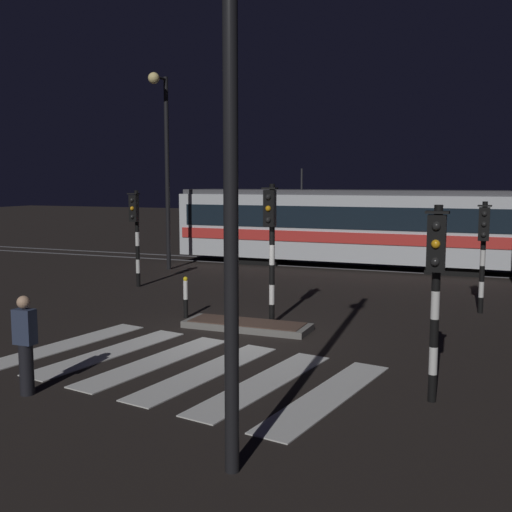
{
  "coord_description": "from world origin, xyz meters",
  "views": [
    {
      "loc": [
        5.7,
        -12.87,
        3.61
      ],
      "look_at": [
        -1.04,
        3.92,
        1.4
      ],
      "focal_mm": 43.02,
      "sensor_mm": 36.0,
      "label": 1
    }
  ],
  "objects_px": {
    "street_lamp_trackside_left": "(164,149)",
    "traffic_light_median_centre": "(271,233)",
    "traffic_light_corner_near_right": "(436,274)",
    "street_lamp_near_kerb": "(222,64)",
    "traffic_light_corner_far_right": "(483,240)",
    "bollard_island_edge": "(186,297)",
    "pedestrian_waiting_at_kerb": "(25,344)",
    "tram": "(353,226)",
    "traffic_light_corner_far_left": "(136,224)"
  },
  "relations": [
    {
      "from": "traffic_light_median_centre",
      "to": "traffic_light_corner_near_right",
      "type": "distance_m",
      "value": 6.07
    },
    {
      "from": "traffic_light_corner_far_left",
      "to": "street_lamp_trackside_left",
      "type": "xyz_separation_m",
      "value": [
        -1.13,
        3.9,
        2.69
      ]
    },
    {
      "from": "traffic_light_corner_near_right",
      "to": "street_lamp_trackside_left",
      "type": "height_order",
      "value": "street_lamp_trackside_left"
    },
    {
      "from": "traffic_light_corner_near_right",
      "to": "tram",
      "type": "height_order",
      "value": "tram"
    },
    {
      "from": "traffic_light_corner_near_right",
      "to": "pedestrian_waiting_at_kerb",
      "type": "distance_m",
      "value": 6.9
    },
    {
      "from": "street_lamp_near_kerb",
      "to": "tram",
      "type": "bearing_deg",
      "value": 98.37
    },
    {
      "from": "traffic_light_corner_far_right",
      "to": "tram",
      "type": "distance_m",
      "value": 9.41
    },
    {
      "from": "street_lamp_near_kerb",
      "to": "pedestrian_waiting_at_kerb",
      "type": "height_order",
      "value": "street_lamp_near_kerb"
    },
    {
      "from": "traffic_light_corner_far_right",
      "to": "traffic_light_corner_near_right",
      "type": "relative_size",
      "value": 0.95
    },
    {
      "from": "traffic_light_corner_far_right",
      "to": "tram",
      "type": "xyz_separation_m",
      "value": [
        -5.35,
        7.73,
        -0.28
      ]
    },
    {
      "from": "street_lamp_trackside_left",
      "to": "street_lamp_near_kerb",
      "type": "height_order",
      "value": "street_lamp_near_kerb"
    },
    {
      "from": "traffic_light_corner_far_left",
      "to": "traffic_light_median_centre",
      "type": "bearing_deg",
      "value": -29.42
    },
    {
      "from": "traffic_light_corner_far_left",
      "to": "pedestrian_waiting_at_kerb",
      "type": "bearing_deg",
      "value": -67.1
    },
    {
      "from": "tram",
      "to": "bollard_island_edge",
      "type": "xyz_separation_m",
      "value": [
        -1.91,
        -11.2,
        -1.19
      ]
    },
    {
      "from": "traffic_light_median_centre",
      "to": "traffic_light_corner_near_right",
      "type": "bearing_deg",
      "value": -43.81
    },
    {
      "from": "street_lamp_trackside_left",
      "to": "tram",
      "type": "bearing_deg",
      "value": 28.17
    },
    {
      "from": "tram",
      "to": "street_lamp_trackside_left",
      "type": "bearing_deg",
      "value": -151.83
    },
    {
      "from": "street_lamp_trackside_left",
      "to": "traffic_light_median_centre",
      "type": "bearing_deg",
      "value": -45.26
    },
    {
      "from": "traffic_light_corner_near_right",
      "to": "bollard_island_edge",
      "type": "bearing_deg",
      "value": 148.75
    },
    {
      "from": "traffic_light_median_centre",
      "to": "street_lamp_near_kerb",
      "type": "height_order",
      "value": "street_lamp_near_kerb"
    },
    {
      "from": "traffic_light_corner_far_right",
      "to": "tram",
      "type": "height_order",
      "value": "tram"
    },
    {
      "from": "street_lamp_trackside_left",
      "to": "bollard_island_edge",
      "type": "distance_m",
      "value": 9.99
    },
    {
      "from": "traffic_light_corner_near_right",
      "to": "street_lamp_trackside_left",
      "type": "xyz_separation_m",
      "value": [
        -11.72,
        11.61,
        2.74
      ]
    },
    {
      "from": "traffic_light_corner_far_right",
      "to": "bollard_island_edge",
      "type": "distance_m",
      "value": 8.17
    },
    {
      "from": "traffic_light_corner_near_right",
      "to": "street_lamp_near_kerb",
      "type": "height_order",
      "value": "street_lamp_near_kerb"
    },
    {
      "from": "street_lamp_trackside_left",
      "to": "bollard_island_edge",
      "type": "bearing_deg",
      "value": -56.5
    },
    {
      "from": "traffic_light_corner_far_right",
      "to": "pedestrian_waiting_at_kerb",
      "type": "xyz_separation_m",
      "value": [
        -6.94,
        -9.69,
        -1.15
      ]
    },
    {
      "from": "traffic_light_corner_near_right",
      "to": "street_lamp_near_kerb",
      "type": "bearing_deg",
      "value": -119.66
    },
    {
      "from": "street_lamp_trackside_left",
      "to": "pedestrian_waiting_at_kerb",
      "type": "xyz_separation_m",
      "value": [
        5.28,
        -13.74,
        -4.0
      ]
    },
    {
      "from": "traffic_light_corner_near_right",
      "to": "street_lamp_near_kerb",
      "type": "xyz_separation_m",
      "value": [
        -2.06,
        -3.61,
        2.78
      ]
    },
    {
      "from": "pedestrian_waiting_at_kerb",
      "to": "street_lamp_trackside_left",
      "type": "bearing_deg",
      "value": 111.03
    },
    {
      "from": "traffic_light_median_centre",
      "to": "pedestrian_waiting_at_kerb",
      "type": "relative_size",
      "value": 2.07
    },
    {
      "from": "street_lamp_trackside_left",
      "to": "bollard_island_edge",
      "type": "xyz_separation_m",
      "value": [
        4.97,
        -7.51,
        -4.31
      ]
    },
    {
      "from": "pedestrian_waiting_at_kerb",
      "to": "bollard_island_edge",
      "type": "bearing_deg",
      "value": 92.86
    },
    {
      "from": "traffic_light_corner_far_left",
      "to": "bollard_island_edge",
      "type": "relative_size",
      "value": 2.98
    },
    {
      "from": "traffic_light_corner_far_left",
      "to": "traffic_light_corner_near_right",
      "type": "bearing_deg",
      "value": -36.03
    },
    {
      "from": "traffic_light_median_centre",
      "to": "street_lamp_trackside_left",
      "type": "bearing_deg",
      "value": 134.74
    },
    {
      "from": "traffic_light_corner_near_right",
      "to": "traffic_light_median_centre",
      "type": "bearing_deg",
      "value": 136.19
    },
    {
      "from": "traffic_light_corner_far_right",
      "to": "street_lamp_trackside_left",
      "type": "relative_size",
      "value": 0.4
    },
    {
      "from": "street_lamp_trackside_left",
      "to": "tram",
      "type": "height_order",
      "value": "street_lamp_trackside_left"
    },
    {
      "from": "street_lamp_near_kerb",
      "to": "street_lamp_trackside_left",
      "type": "bearing_deg",
      "value": 122.4
    },
    {
      "from": "traffic_light_corner_far_right",
      "to": "traffic_light_median_centre",
      "type": "bearing_deg",
      "value": -145.51
    },
    {
      "from": "traffic_light_corner_far_left",
      "to": "pedestrian_waiting_at_kerb",
      "type": "height_order",
      "value": "traffic_light_corner_far_left"
    },
    {
      "from": "bollard_island_edge",
      "to": "traffic_light_median_centre",
      "type": "bearing_deg",
      "value": 2.58
    },
    {
      "from": "traffic_light_corner_far_left",
      "to": "street_lamp_near_kerb",
      "type": "distance_m",
      "value": 14.44
    },
    {
      "from": "traffic_light_corner_far_right",
      "to": "bollard_island_edge",
      "type": "height_order",
      "value": "traffic_light_corner_far_right"
    },
    {
      "from": "traffic_light_corner_far_right",
      "to": "traffic_light_corner_far_left",
      "type": "height_order",
      "value": "traffic_light_corner_far_left"
    },
    {
      "from": "traffic_light_corner_far_left",
      "to": "street_lamp_trackside_left",
      "type": "distance_m",
      "value": 4.88
    },
    {
      "from": "traffic_light_corner_near_right",
      "to": "street_lamp_near_kerb",
      "type": "distance_m",
      "value": 5.0
    },
    {
      "from": "traffic_light_corner_far_right",
      "to": "pedestrian_waiting_at_kerb",
      "type": "distance_m",
      "value": 11.98
    }
  ]
}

